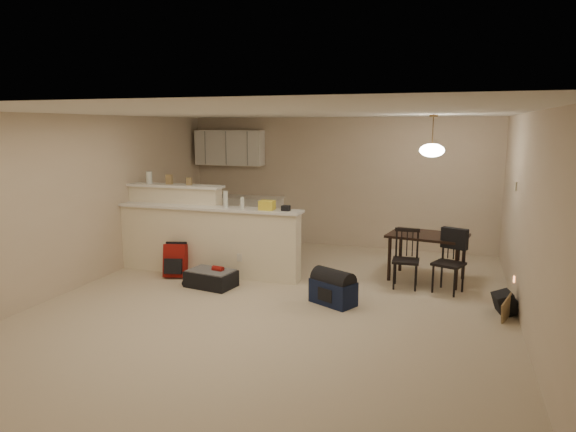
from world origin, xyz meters
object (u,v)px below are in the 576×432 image
at_px(pendant_lamp, 432,150).
at_px(red_backpack, 176,261).
at_px(dining_chair_near, 406,259).
at_px(suitcase, 211,279).
at_px(dining_table, 428,240).
at_px(black_daypack, 505,303).
at_px(dining_chair_far, 449,262).
at_px(navy_duffel, 333,292).

distance_m(pendant_lamp, red_backpack, 4.26).
xyz_separation_m(dining_chair_near, suitcase, (-2.72, -0.84, -0.31)).
xyz_separation_m(dining_table, black_daypack, (1.03, -1.17, -0.49)).
bearing_deg(pendant_lamp, suitcase, -155.92).
bearing_deg(red_backpack, pendant_lamp, 1.09).
xyz_separation_m(dining_chair_far, black_daypack, (0.70, -0.64, -0.31)).
relative_size(dining_table, suitcase, 1.81).
height_order(suitcase, black_daypack, black_daypack).
bearing_deg(dining_chair_far, pendant_lamp, 143.17).
distance_m(dining_chair_near, suitcase, 2.86).
bearing_deg(navy_duffel, suitcase, -157.89).
xyz_separation_m(dining_table, navy_duffel, (-1.11, -1.51, -0.46)).
xyz_separation_m(suitcase, red_backpack, (-0.76, 0.29, 0.14)).
distance_m(navy_duffel, black_daypack, 2.16).
distance_m(dining_table, dining_chair_near, 0.60).
distance_m(dining_chair_far, navy_duffel, 1.76).
bearing_deg(dining_chair_near, dining_chair_far, -5.69).
distance_m(dining_table, black_daypack, 1.63).
relative_size(suitcase, red_backpack, 1.35).
height_order(pendant_lamp, dining_chair_far, pendant_lamp).
bearing_deg(dining_table, navy_duffel, -116.36).
distance_m(red_backpack, black_daypack, 4.78).
height_order(pendant_lamp, black_daypack, pendant_lamp).
height_order(dining_chair_near, suitcase, dining_chair_near).
bearing_deg(pendant_lamp, navy_duffel, -126.32).
xyz_separation_m(dining_table, red_backpack, (-3.75, -1.04, -0.37)).
bearing_deg(dining_chair_far, navy_duffel, -123.96).
distance_m(red_backpack, navy_duffel, 2.68).
xyz_separation_m(dining_chair_near, navy_duffel, (-0.84, -1.01, -0.27)).
bearing_deg(red_backpack, dining_chair_near, -5.56).
bearing_deg(navy_duffel, black_daypack, 36.46).
distance_m(pendant_lamp, dining_chair_far, 1.67).
bearing_deg(suitcase, black_daypack, 11.81).
bearing_deg(navy_duffel, red_backpack, -162.64).
bearing_deg(black_daypack, dining_chair_near, 50.18).
relative_size(dining_chair_near, suitcase, 1.24).
relative_size(dining_chair_near, red_backpack, 1.67).
xyz_separation_m(suitcase, black_daypack, (4.02, 0.16, 0.01)).
bearing_deg(suitcase, pendant_lamp, 33.54).
xyz_separation_m(pendant_lamp, navy_duffel, (-1.11, -1.51, -1.83)).
height_order(pendant_lamp, red_backpack, pendant_lamp).
relative_size(dining_table, dining_chair_far, 1.41).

